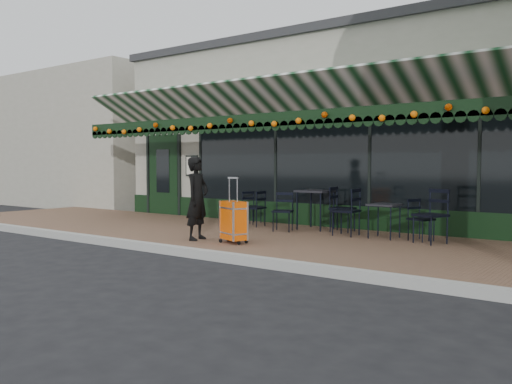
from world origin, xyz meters
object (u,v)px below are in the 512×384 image
Objects in this scene: woman at (197,198)px; chair_a_front at (430,216)px; suitcase at (233,221)px; cafe_table_a at (384,207)px; chair_a_right at (421,220)px; chair_b_left at (255,208)px; cafe_table_b at (316,194)px; chair_a_left at (346,212)px; chair_b_right at (343,209)px; chair_solo at (252,207)px; chair_b_front at (283,212)px.

chair_a_front is (3.60, 2.11, -0.28)m from woman.
suitcase reaches higher than chair_a_front.
cafe_table_a is 0.84× the size of chair_a_right.
chair_b_left is at bearing 0.54° from woman.
cafe_table_b is 1.09× the size of chair_a_right.
chair_a_left is 1.16× the size of chair_b_left.
cafe_table_b is 1.46m from chair_b_left.
chair_a_left is 1.00× the size of chair_b_right.
suitcase is 1.53× the size of chair_solo.
suitcase is at bearing 150.22° from chair_a_right.
chair_b_left is (-3.81, 0.04, 0.02)m from chair_a_right.
cafe_table_a is 2.14m from chair_b_front.
chair_a_front reaches higher than cafe_table_b.
cafe_table_b is at bearing 108.80° from suitcase.
cafe_table_a is 3.13m from chair_b_left.
cafe_table_b is at bearing 100.43° from chair_a_right.
woman is at bearing -108.99° from cafe_table_b.
suitcase reaches higher than chair_b_left.
chair_a_left is (1.93, 2.17, -0.30)m from woman.
chair_a_front is at bearing 57.78° from suitcase.
chair_a_left is 1.67m from chair_a_front.
chair_solo is at bearing 78.93° from chair_b_right.
chair_a_right is 3.81m from chair_b_left.
chair_b_left is (-0.46, 2.37, -0.36)m from woman.
chair_b_left is at bearing 140.36° from suitcase.
chair_b_right reaches higher than chair_a_right.
chair_a_front is at bearing -9.63° from cafe_table_a.
chair_b_front is (-2.80, -0.33, 0.02)m from chair_a_right.
chair_solo is (-1.47, 0.88, -0.03)m from chair_b_front.
chair_solo is (-2.50, 0.20, -0.09)m from chair_b_right.
chair_solo is at bearing -166.46° from chair_a_front.
chair_b_right reaches higher than chair_b_left.
chair_solo is at bearing 127.63° from chair_b_front.
chair_b_right is 1.15× the size of chair_b_front.
chair_a_front is (2.67, -0.58, -0.27)m from cafe_table_b.
chair_b_right is 1.23m from chair_b_front.
chair_a_front is at bearing -19.35° from chair_b_front.
chair_a_right is (3.36, 2.33, -0.38)m from woman.
cafe_table_a is at bearing -166.49° from chair_a_front.
chair_a_left reaches higher than chair_b_left.
chair_a_left is at bearing 83.75° from chair_b_left.
chair_a_left is at bearing 83.25° from suitcase.
woman is 2.36× the size of cafe_table_a.
chair_a_left reaches higher than cafe_table_a.
suitcase is at bearing 27.12° from chair_b_left.
chair_a_front is at bearing 85.02° from chair_b_left.
woman reaches higher than chair_b_left.
chair_b_left reaches higher than cafe_table_a.
woman is at bearing -126.42° from chair_a_front.
chair_a_front is (0.24, -0.22, 0.10)m from chair_a_right.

